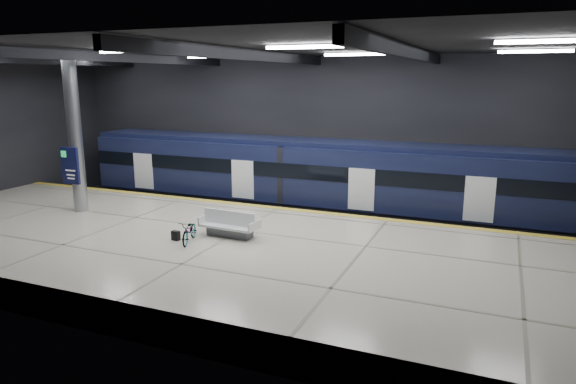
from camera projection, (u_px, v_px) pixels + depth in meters
The scene contains 10 objects.
ground at pixel (252, 249), 21.12m from camera, with size 30.00×30.00×0.00m, color black.
room_shell at pixel (250, 109), 19.87m from camera, with size 30.10×16.10×8.05m.
platform at pixel (221, 256), 18.75m from camera, with size 30.00×11.00×1.10m, color beige.
safety_strip at pixel (279, 208), 23.35m from camera, with size 30.00×0.40×0.01m, color gold.
rails at pixel (300, 215), 26.06m from camera, with size 30.00×1.52×0.16m.
train at pixel (344, 180), 24.76m from camera, with size 29.40×2.84×3.79m.
bench at pixel (230, 227), 19.16m from camera, with size 2.28×1.03×0.99m.
bicycle at pixel (189, 231), 18.46m from camera, with size 0.56×1.60×0.84m, color #99999E.
pannier_bag at pixel (176, 236), 18.74m from camera, with size 0.30×0.18×0.35m, color black.
info_column at pixel (74, 135), 22.22m from camera, with size 0.90×0.78×6.90m.
Camera 1 is at (9.09, -17.97, 6.94)m, focal length 32.00 mm.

